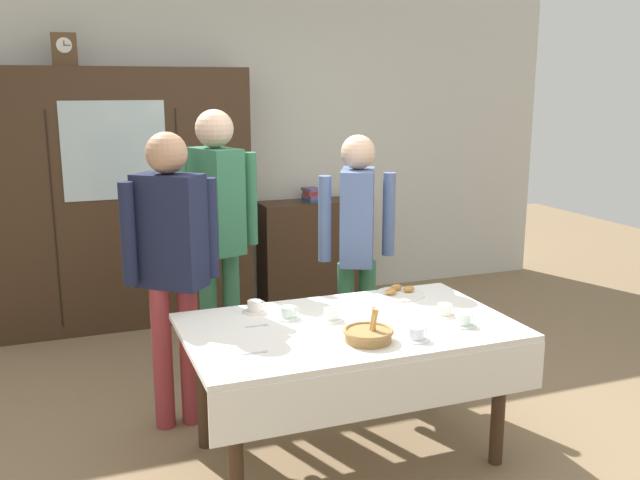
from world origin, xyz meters
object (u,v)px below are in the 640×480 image
(spoon_far_right, at_px, (261,325))
(tea_cup_mid_right, at_px, (445,311))
(dining_table, at_px, (351,345))
(mantel_clock, at_px, (64,50))
(tea_cup_near_right, at_px, (255,307))
(bread_basket, at_px, (368,334))
(person_near_right_end, at_px, (357,235))
(tea_cup_far_right, at_px, (463,320))
(book_stack, at_px, (312,195))
(tea_cup_front_edge, at_px, (331,315))
(spoon_mid_right, at_px, (260,352))
(person_behind_table_right, at_px, (171,252))
(bookshelf_low, at_px, (312,251))
(tea_cup_mid_left, at_px, (288,313))
(wall_cabinet, at_px, (115,200))
(person_by_cabinet, at_px, (217,219))
(pastry_plate, at_px, (399,293))
(tea_cup_near_left, at_px, (416,335))

(spoon_far_right, bearing_deg, tea_cup_mid_right, -11.31)
(dining_table, xyz_separation_m, mantel_clock, (-1.19, 2.59, 1.53))
(tea_cup_near_right, xyz_separation_m, bread_basket, (0.38, -0.60, 0.01))
(person_near_right_end, bearing_deg, tea_cup_far_right, -85.14)
(book_stack, distance_m, tea_cup_front_edge, 2.66)
(spoon_far_right, bearing_deg, spoon_mid_right, -106.72)
(mantel_clock, xyz_separation_m, person_behind_table_right, (0.43, -1.90, -1.14))
(mantel_clock, bearing_deg, bookshelf_low, 1.50)
(mantel_clock, distance_m, tea_cup_mid_left, 2.91)
(book_stack, bearing_deg, person_behind_table_right, -128.11)
(tea_cup_mid_left, relative_size, spoon_far_right, 1.09)
(wall_cabinet, height_order, person_near_right_end, wall_cabinet)
(tea_cup_front_edge, distance_m, person_by_cabinet, 1.19)
(tea_cup_near_right, relative_size, bread_basket, 0.54)
(person_behind_table_right, distance_m, person_by_cabinet, 0.64)
(tea_cup_mid_left, height_order, bread_basket, bread_basket)
(dining_table, bearing_deg, wall_cabinet, 109.17)
(book_stack, relative_size, spoon_mid_right, 1.70)
(book_stack, relative_size, person_behind_table_right, 0.12)
(tea_cup_far_right, distance_m, pastry_plate, 0.58)
(tea_cup_front_edge, relative_size, tea_cup_mid_right, 1.00)
(mantel_clock, bearing_deg, person_behind_table_right, -77.39)
(dining_table, xyz_separation_m, person_behind_table_right, (-0.77, 0.69, 0.39))
(dining_table, bearing_deg, tea_cup_far_right, -20.22)
(dining_table, height_order, tea_cup_front_edge, tea_cup_front_edge)
(wall_cabinet, bearing_deg, bookshelf_low, 1.74)
(tea_cup_far_right, distance_m, person_behind_table_right, 1.59)
(tea_cup_near_left, xyz_separation_m, bread_basket, (-0.22, 0.07, 0.01))
(mantel_clock, bearing_deg, spoon_mid_right, -76.39)
(tea_cup_front_edge, relative_size, tea_cup_far_right, 1.00)
(tea_cup_front_edge, bearing_deg, tea_cup_near_right, 140.89)
(pastry_plate, bearing_deg, tea_cup_near_left, -110.84)
(tea_cup_mid_right, bearing_deg, tea_cup_far_right, -87.24)
(bookshelf_low, height_order, tea_cup_front_edge, bookshelf_low)
(mantel_clock, relative_size, bookshelf_low, 0.26)
(book_stack, height_order, bread_basket, book_stack)
(person_behind_table_right, bearing_deg, book_stack, 51.89)
(tea_cup_near_left, height_order, person_by_cabinet, person_by_cabinet)
(person_by_cabinet, bearing_deg, spoon_far_right, -91.32)
(tea_cup_near_left, bearing_deg, person_behind_table_right, 135.18)
(tea_cup_near_right, relative_size, tea_cup_mid_left, 1.00)
(mantel_clock, xyz_separation_m, pastry_plate, (1.66, -2.20, -1.42))
(bookshelf_low, bearing_deg, person_near_right_end, -100.82)
(bookshelf_low, height_order, person_behind_table_right, person_behind_table_right)
(tea_cup_mid_left, bearing_deg, mantel_clock, 111.63)
(wall_cabinet, bearing_deg, tea_cup_front_edge, -71.25)
(tea_cup_mid_right, height_order, person_behind_table_right, person_behind_table_right)
(dining_table, distance_m, tea_cup_near_left, 0.38)
(bookshelf_low, bearing_deg, spoon_mid_right, -114.54)
(tea_cup_near_left, distance_m, spoon_mid_right, 0.74)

